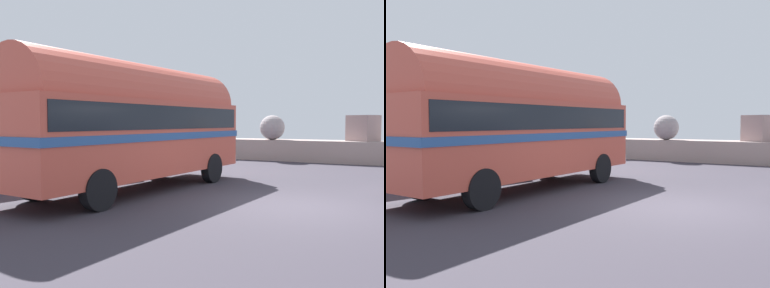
# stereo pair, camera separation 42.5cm
# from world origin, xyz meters

# --- Properties ---
(ground) EXTENTS (32.00, 26.00, 0.02)m
(ground) POSITION_xyz_m (0.00, 0.00, 0.01)
(ground) COLOR #37323C
(breakwater) EXTENTS (31.36, 2.06, 2.39)m
(breakwater) POSITION_xyz_m (-0.18, 11.79, 0.70)
(breakwater) COLOR gray
(breakwater) RESTS_ON ground
(vintage_coach) EXTENTS (3.02, 8.73, 3.70)m
(vintage_coach) POSITION_xyz_m (-4.80, 0.07, 2.05)
(vintage_coach) COLOR black
(vintage_coach) RESTS_ON ground
(second_coach) EXTENTS (4.23, 8.90, 3.70)m
(second_coach) POSITION_xyz_m (-9.87, -0.16, 2.05)
(second_coach) COLOR black
(second_coach) RESTS_ON ground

